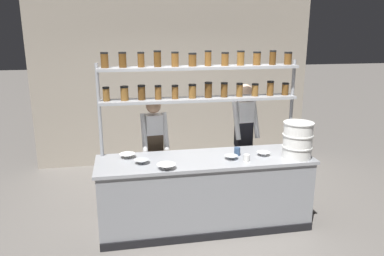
{
  "coord_description": "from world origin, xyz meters",
  "views": [
    {
      "loc": [
        -0.96,
        -4.26,
        2.48
      ],
      "look_at": [
        -0.13,
        0.2,
        1.26
      ],
      "focal_mm": 35.0,
      "sensor_mm": 36.0,
      "label": 1
    }
  ],
  "objects_px": {
    "serving_cup_front": "(247,158)",
    "prep_bowl_center_front": "(142,162)",
    "serving_cup_by_board": "(237,151)",
    "spice_shelf_unit": "(200,85)",
    "container_stack": "(298,140)",
    "chef_center": "(244,135)",
    "prep_bowl_center_back": "(263,154)",
    "prep_bowl_near_left": "(127,156)",
    "prep_bowl_near_right": "(231,157)",
    "chef_left": "(155,147)",
    "prep_bowl_far_left": "(166,167)"
  },
  "relations": [
    {
      "from": "container_stack",
      "to": "serving_cup_front",
      "type": "xyz_separation_m",
      "value": [
        -0.65,
        -0.02,
        -0.18
      ]
    },
    {
      "from": "prep_bowl_near_right",
      "to": "prep_bowl_far_left",
      "type": "distance_m",
      "value": 0.84
    },
    {
      "from": "chef_left",
      "to": "chef_center",
      "type": "xyz_separation_m",
      "value": [
        1.28,
        0.04,
        0.1
      ]
    },
    {
      "from": "prep_bowl_near_left",
      "to": "prep_bowl_near_right",
      "type": "xyz_separation_m",
      "value": [
        1.25,
        -0.28,
        -0.0
      ]
    },
    {
      "from": "prep_bowl_near_left",
      "to": "prep_bowl_center_back",
      "type": "bearing_deg",
      "value": -7.74
    },
    {
      "from": "chef_center",
      "to": "prep_bowl_center_front",
      "type": "xyz_separation_m",
      "value": [
        -1.49,
        -0.7,
        -0.06
      ]
    },
    {
      "from": "spice_shelf_unit",
      "to": "serving_cup_by_board",
      "type": "relative_size",
      "value": 24.95
    },
    {
      "from": "spice_shelf_unit",
      "to": "prep_bowl_center_front",
      "type": "bearing_deg",
      "value": -154.39
    },
    {
      "from": "chef_center",
      "to": "prep_bowl_near_right",
      "type": "distance_m",
      "value": 0.86
    },
    {
      "from": "chef_left",
      "to": "prep_bowl_near_right",
      "type": "xyz_separation_m",
      "value": [
        0.87,
        -0.71,
        0.05
      ]
    },
    {
      "from": "chef_left",
      "to": "prep_bowl_near_right",
      "type": "bearing_deg",
      "value": -43.65
    },
    {
      "from": "spice_shelf_unit",
      "to": "prep_bowl_near_left",
      "type": "height_order",
      "value": "spice_shelf_unit"
    },
    {
      "from": "container_stack",
      "to": "serving_cup_front",
      "type": "relative_size",
      "value": 5.28
    },
    {
      "from": "prep_bowl_near_left",
      "to": "prep_bowl_center_back",
      "type": "height_order",
      "value": "prep_bowl_near_left"
    },
    {
      "from": "prep_bowl_center_front",
      "to": "prep_bowl_far_left",
      "type": "xyz_separation_m",
      "value": [
        0.27,
        -0.23,
        0.0
      ]
    },
    {
      "from": "chef_left",
      "to": "serving_cup_front",
      "type": "xyz_separation_m",
      "value": [
        1.04,
        -0.82,
        0.07
      ]
    },
    {
      "from": "prep_bowl_near_left",
      "to": "prep_bowl_far_left",
      "type": "height_order",
      "value": "prep_bowl_far_left"
    },
    {
      "from": "chef_center",
      "to": "chef_left",
      "type": "bearing_deg",
      "value": 175.48
    },
    {
      "from": "container_stack",
      "to": "spice_shelf_unit",
      "type": "bearing_deg",
      "value": 155.33
    },
    {
      "from": "container_stack",
      "to": "prep_bowl_near_left",
      "type": "bearing_deg",
      "value": 169.68
    },
    {
      "from": "chef_center",
      "to": "prep_bowl_center_back",
      "type": "height_order",
      "value": "chef_center"
    },
    {
      "from": "container_stack",
      "to": "prep_bowl_near_left",
      "type": "relative_size",
      "value": 2.3
    },
    {
      "from": "prep_bowl_far_left",
      "to": "serving_cup_by_board",
      "type": "bearing_deg",
      "value": 18.25
    },
    {
      "from": "prep_bowl_far_left",
      "to": "serving_cup_by_board",
      "type": "relative_size",
      "value": 2.11
    },
    {
      "from": "prep_bowl_near_left",
      "to": "spice_shelf_unit",
      "type": "bearing_deg",
      "value": 8.38
    },
    {
      "from": "chef_center",
      "to": "prep_bowl_center_back",
      "type": "relative_size",
      "value": 10.45
    },
    {
      "from": "prep_bowl_near_left",
      "to": "serving_cup_front",
      "type": "xyz_separation_m",
      "value": [
        1.41,
        -0.39,
        0.02
      ]
    },
    {
      "from": "prep_bowl_center_front",
      "to": "prep_bowl_far_left",
      "type": "relative_size",
      "value": 0.84
    },
    {
      "from": "prep_bowl_center_back",
      "to": "serving_cup_by_board",
      "type": "distance_m",
      "value": 0.33
    },
    {
      "from": "prep_bowl_near_right",
      "to": "serving_cup_by_board",
      "type": "xyz_separation_m",
      "value": [
        0.11,
        0.12,
        0.03
      ]
    },
    {
      "from": "prep_bowl_center_front",
      "to": "serving_cup_front",
      "type": "xyz_separation_m",
      "value": [
        1.25,
        -0.16,
        0.02
      ]
    },
    {
      "from": "spice_shelf_unit",
      "to": "container_stack",
      "type": "xyz_separation_m",
      "value": [
        1.12,
        -0.51,
        -0.63
      ]
    },
    {
      "from": "spice_shelf_unit",
      "to": "prep_bowl_near_left",
      "type": "relative_size",
      "value": 13.04
    },
    {
      "from": "prep_bowl_center_back",
      "to": "prep_bowl_center_front",
      "type": "bearing_deg",
      "value": -179.77
    },
    {
      "from": "chef_center",
      "to": "serving_cup_front",
      "type": "relative_size",
      "value": 20.2
    },
    {
      "from": "serving_cup_front",
      "to": "serving_cup_by_board",
      "type": "distance_m",
      "value": 0.24
    },
    {
      "from": "chef_left",
      "to": "prep_bowl_center_front",
      "type": "distance_m",
      "value": 0.7
    },
    {
      "from": "chef_center",
      "to": "prep_bowl_far_left",
      "type": "bearing_deg",
      "value": -148.78
    },
    {
      "from": "serving_cup_front",
      "to": "container_stack",
      "type": "bearing_deg",
      "value": 1.33
    },
    {
      "from": "serving_cup_front",
      "to": "prep_bowl_center_front",
      "type": "bearing_deg",
      "value": 172.9
    },
    {
      "from": "spice_shelf_unit",
      "to": "chef_left",
      "type": "bearing_deg",
      "value": 152.66
    },
    {
      "from": "prep_bowl_center_back",
      "to": "prep_bowl_far_left",
      "type": "xyz_separation_m",
      "value": [
        -1.26,
        -0.24,
        0.01
      ]
    },
    {
      "from": "spice_shelf_unit",
      "to": "prep_bowl_near_right",
      "type": "height_order",
      "value": "spice_shelf_unit"
    },
    {
      "from": "prep_bowl_center_back",
      "to": "serving_cup_by_board",
      "type": "bearing_deg",
      "value": 167.95
    },
    {
      "from": "chef_center",
      "to": "serving_cup_front",
      "type": "xyz_separation_m",
      "value": [
        -0.25,
        -0.86,
        -0.04
      ]
    },
    {
      "from": "chef_left",
      "to": "prep_bowl_near_left",
      "type": "distance_m",
      "value": 0.57
    },
    {
      "from": "serving_cup_by_board",
      "to": "spice_shelf_unit",
      "type": "bearing_deg",
      "value": 144.61
    },
    {
      "from": "prep_bowl_center_back",
      "to": "spice_shelf_unit",
      "type": "bearing_deg",
      "value": 153.68
    },
    {
      "from": "chef_left",
      "to": "prep_bowl_near_right",
      "type": "distance_m",
      "value": 1.13
    },
    {
      "from": "container_stack",
      "to": "prep_bowl_far_left",
      "type": "bearing_deg",
      "value": -176.74
    }
  ]
}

